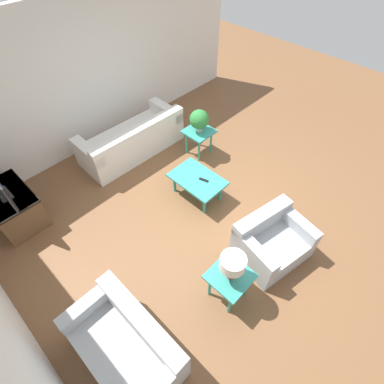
# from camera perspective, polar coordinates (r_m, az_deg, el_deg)

# --- Properties ---
(ground_plane) EXTENTS (14.00, 14.00, 0.00)m
(ground_plane) POSITION_cam_1_polar(r_m,az_deg,el_deg) (5.06, 3.71, -4.12)
(ground_plane) COLOR brown
(wall_right) EXTENTS (0.12, 7.20, 2.70)m
(wall_right) POSITION_cam_1_polar(r_m,az_deg,el_deg) (6.13, -19.05, 20.23)
(wall_right) COLOR white
(wall_right) RESTS_ON ground_plane
(sofa) EXTENTS (0.90, 2.07, 0.73)m
(sofa) POSITION_cam_1_polar(r_m,az_deg,el_deg) (6.08, -11.23, 9.60)
(sofa) COLOR white
(sofa) RESTS_ON ground_plane
(armchair) EXTENTS (0.96, 1.11, 0.70)m
(armchair) POSITION_cam_1_polar(r_m,az_deg,el_deg) (4.55, 14.79, -9.08)
(armchair) COLOR #A8ADB2
(armchair) RESTS_ON ground_plane
(loveseat) EXTENTS (1.38, 0.79, 0.70)m
(loveseat) POSITION_cam_1_polar(r_m,az_deg,el_deg) (3.92, -12.28, -26.57)
(loveseat) COLOR #A8ADB2
(loveseat) RESTS_ON ground_plane
(coffee_table) EXTENTS (0.91, 0.61, 0.41)m
(coffee_table) POSITION_cam_1_polar(r_m,az_deg,el_deg) (5.05, 1.02, 2.22)
(coffee_table) COLOR teal
(coffee_table) RESTS_ON ground_plane
(side_table_plant) EXTENTS (0.51, 0.51, 0.53)m
(side_table_plant) POSITION_cam_1_polar(r_m,az_deg,el_deg) (5.86, 1.32, 10.93)
(side_table_plant) COLOR teal
(side_table_plant) RESTS_ON ground_plane
(side_table_lamp) EXTENTS (0.51, 0.51, 0.53)m
(side_table_lamp) POSITION_cam_1_polar(r_m,az_deg,el_deg) (3.97, 7.16, -16.08)
(side_table_lamp) COLOR teal
(side_table_lamp) RESTS_ON ground_plane
(tv_stand_chest) EXTENTS (0.98, 0.65, 0.60)m
(tv_stand_chest) POSITION_cam_1_polar(r_m,az_deg,el_deg) (5.51, -30.95, -2.37)
(tv_stand_chest) COLOR brown
(tv_stand_chest) RESTS_ON ground_plane
(potted_plant) EXTENTS (0.36, 0.36, 0.43)m
(potted_plant) POSITION_cam_1_polar(r_m,az_deg,el_deg) (5.66, 1.37, 13.61)
(potted_plant) COLOR #B2ADA3
(potted_plant) RESTS_ON side_table_plant
(table_lamp) EXTENTS (0.31, 0.31, 0.42)m
(table_lamp) POSITION_cam_1_polar(r_m,az_deg,el_deg) (3.62, 7.75, -13.42)
(table_lamp) COLOR red
(table_lamp) RESTS_ON side_table_lamp
(remote_control) EXTENTS (0.16, 0.09, 0.02)m
(remote_control) POSITION_cam_1_polar(r_m,az_deg,el_deg) (4.98, 2.24, 2.32)
(remote_control) COLOR black
(remote_control) RESTS_ON coffee_table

